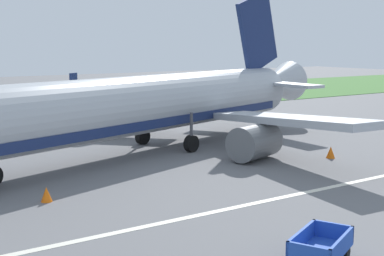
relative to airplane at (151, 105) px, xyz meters
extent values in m
cube|color=silver|center=(-1.78, -12.85, -3.05)|extent=(120.00, 0.36, 0.01)
cylinder|color=#B2B7BC|center=(-0.99, -0.30, 0.10)|extent=(29.76, 12.35, 3.70)
cube|color=navy|center=(-0.99, -0.30, -0.92)|extent=(26.84, 11.29, 0.56)
cone|color=#B2B7BC|center=(15.41, 4.73, 0.60)|extent=(5.33, 4.68, 3.52)
cube|color=#B2B7BC|center=(5.41, -7.07, -0.57)|extent=(3.71, 13.17, 1.35)
cylinder|color=slate|center=(3.78, -5.94, -1.92)|extent=(3.68, 2.95, 2.10)
cube|color=#B2B7BC|center=(0.51, 8.89, -0.57)|extent=(10.21, 11.73, 1.35)
cube|color=navy|center=(1.11, 15.88, 0.38)|extent=(0.98, 0.85, 1.90)
cylinder|color=slate|center=(-0.21, 7.04, -1.92)|extent=(3.68, 2.95, 2.10)
cube|color=navy|center=(12.21, 3.75, 4.85)|extent=(5.82, 2.10, 6.88)
cube|color=#B2B7BC|center=(13.34, 0.75, 0.70)|extent=(1.88, 5.23, 0.24)
cube|color=#B2B7BC|center=(11.46, 6.87, 0.70)|extent=(4.46, 5.29, 0.24)
cylinder|color=#4C4C51|center=(2.05, -1.67, -1.48)|extent=(0.20, 0.20, 2.04)
cylinder|color=black|center=(2.05, -1.67, -2.50)|extent=(1.18, 0.75, 1.10)
cylinder|color=#4C4C51|center=(0.76, 2.53, -1.48)|extent=(0.20, 0.20, 2.04)
cylinder|color=black|center=(0.76, 2.53, -2.50)|extent=(1.18, 0.75, 1.10)
cube|color=#234CB2|center=(-4.81, -19.23, -2.57)|extent=(2.86, 2.32, 0.08)
cube|color=#234CB2|center=(-4.53, -19.82, -2.26)|extent=(2.31, 1.14, 0.55)
cube|color=#234CB2|center=(-5.08, -18.64, -2.26)|extent=(2.31, 1.14, 0.55)
cube|color=#234CB2|center=(-5.90, -19.73, -2.26)|extent=(0.68, 1.31, 0.55)
cube|color=#234CB2|center=(-3.72, -18.73, -2.26)|extent=(0.68, 1.31, 0.55)
cylinder|color=black|center=(-3.72, -19.35, -2.83)|extent=(0.47, 0.33, 0.44)
cylinder|color=black|center=(-4.19, -18.33, -2.83)|extent=(0.47, 0.33, 0.44)
cone|color=orange|center=(-9.63, -7.42, -2.71)|extent=(0.52, 0.52, 0.68)
cone|color=orange|center=(8.10, -8.09, -2.69)|extent=(0.55, 0.55, 0.73)
camera|label=1|loc=(-17.44, -30.62, 3.97)|focal=51.02mm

